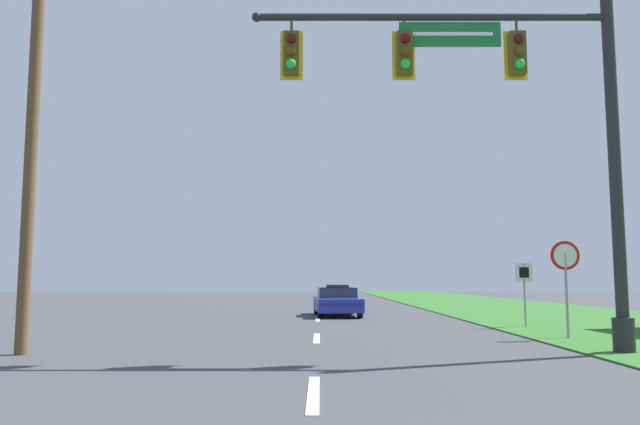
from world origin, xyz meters
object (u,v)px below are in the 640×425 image
car_ahead (339,302)px  utility_pole_near (35,125)px  signal_mast (519,116)px  far_car (339,293)px  route_sign_post (526,280)px  stop_sign (568,267)px

car_ahead → utility_pole_near: (-6.86, -14.05, 4.22)m
signal_mast → car_ahead: size_ratio=1.70×
car_ahead → far_car: same height
car_ahead → far_car: size_ratio=1.04×
route_sign_post → stop_sign: bearing=-92.7°
far_car → stop_sign: 29.34m
car_ahead → route_sign_post: size_ratio=2.34×
signal_mast → far_car: bearing=95.3°
signal_mast → route_sign_post: bearing=71.6°
stop_sign → route_sign_post: (0.19, 3.93, -0.34)m
far_car → stop_sign: size_ratio=1.83×
signal_mast → route_sign_post: (2.38, 7.17, -3.51)m
car_ahead → route_sign_post: (5.89, -6.74, 0.92)m
utility_pole_near → car_ahead: bearing=64.0°
car_ahead → utility_pole_near: size_ratio=0.51×
utility_pole_near → far_car: bearing=77.1°
signal_mast → car_ahead: signal_mast is taller
far_car → route_sign_post: 25.51m
stop_sign → utility_pole_near: 13.35m
car_ahead → stop_sign: stop_sign is taller
stop_sign → route_sign_post: size_ratio=1.23×
stop_sign → utility_pole_near: utility_pole_near is taller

